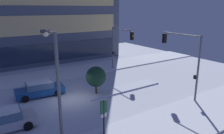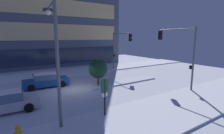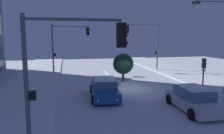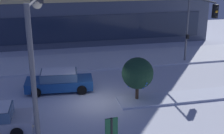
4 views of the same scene
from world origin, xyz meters
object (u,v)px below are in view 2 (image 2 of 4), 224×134
Objects in this scene: decorated_tree_median at (98,69)px; traffic_light_corner_near_right at (179,47)px; street_lamp_arched at (54,46)px; traffic_light_corner_far_right at (120,45)px; parking_info_sign at (105,93)px; fire_hydrant at (18,132)px; car_far at (46,80)px; car_near at (4,102)px.

traffic_light_corner_near_right is at bearing -35.61° from decorated_tree_median.
street_lamp_arched is 8.98m from decorated_tree_median.
traffic_light_corner_far_right is at bearing 38.32° from decorated_tree_median.
parking_info_sign is 7.56m from decorated_tree_median.
traffic_light_corner_far_right reaches higher than decorated_tree_median.
traffic_light_corner_far_right is at bearing 37.81° from fire_hydrant.
car_far is at bearing -1.50° from street_lamp_arched.
traffic_light_corner_near_right reaches higher than decorated_tree_median.
parking_info_sign is (-10.16, -1.87, -2.66)m from traffic_light_corner_near_right.
parking_info_sign is at bearing -4.52° from fire_hydrant.
traffic_light_corner_far_right is at bearing 0.93° from traffic_light_corner_near_right.
traffic_light_corner_far_right is (15.65, 7.54, 3.47)m from car_near.
street_lamp_arched is 2.78× the size of parking_info_sign.
parking_info_sign is at bearing -101.74° from street_lamp_arched.
traffic_light_corner_far_right is 0.95× the size of traffic_light_corner_near_right.
fire_hydrant is 0.28× the size of parking_info_sign.
fire_hydrant is (-15.33, -1.46, -4.00)m from traffic_light_corner_near_right.
fire_hydrant is 5.36m from parking_info_sign.
traffic_light_corner_far_right reaches higher than car_near.
traffic_light_corner_far_right is 0.82× the size of street_lamp_arched.
car_near is at bearing 96.57° from fire_hydrant.
traffic_light_corner_far_right is 8.04× the size of fire_hydrant.
fire_hydrant is at bearing -52.19° from traffic_light_corner_far_right.
street_lamp_arched reaches higher than fire_hydrant.
car_near is 4.27m from fire_hydrant.
parking_info_sign is (5.66, -4.64, 0.99)m from car_near.
parking_info_sign reaches higher than car_far.
street_lamp_arched is at bearing -50.45° from car_near.
car_near is at bearing 80.05° from traffic_light_corner_near_right.
traffic_light_corner_near_right is 10.66m from parking_info_sign.
parking_info_sign is (1.69, -9.63, 0.99)m from car_far.
car_near reaches higher than fire_hydrant.
street_lamp_arched is (-13.03, -0.93, 0.49)m from traffic_light_corner_near_right.
street_lamp_arched is 9.79× the size of fire_hydrant.
car_near is at bearing -166.16° from decorated_tree_median.
fire_hydrant is at bearing 95.43° from traffic_light_corner_near_right.
traffic_light_corner_near_right is at bearing -79.64° from street_lamp_arched.
car_far is at bearing -77.72° from traffic_light_corner_far_right.
fire_hydrant is at bearing -142.61° from decorated_tree_median.
car_near is at bearing 56.00° from car_far.
street_lamp_arched is (-12.86, -11.24, 0.67)m from traffic_light_corner_far_right.
decorated_tree_median is at bearing 37.39° from fire_hydrant.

